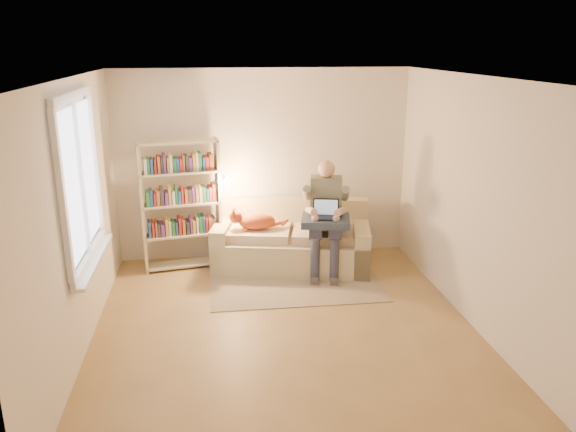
{
  "coord_description": "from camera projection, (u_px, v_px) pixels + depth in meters",
  "views": [
    {
      "loc": [
        -0.71,
        -5.3,
        2.9
      ],
      "look_at": [
        0.17,
        1.0,
        0.94
      ],
      "focal_mm": 35.0,
      "sensor_mm": 36.0,
      "label": 1
    }
  ],
  "objects": [
    {
      "name": "ceiling",
      "position": [
        285.0,
        77.0,
        5.2
      ],
      "size": [
        4.0,
        4.5,
        0.02
      ],
      "primitive_type": "cube",
      "color": "white",
      "rests_on": "wall_back"
    },
    {
      "name": "bookshelf",
      "position": [
        181.0,
        199.0,
        7.33
      ],
      "size": [
        1.18,
        0.43,
        1.74
      ],
      "rotation": [
        0.0,
        0.0,
        0.16
      ],
      "color": "beige",
      "rests_on": "floor"
    },
    {
      "name": "laptop",
      "position": [
        326.0,
        213.0,
        7.1
      ],
      "size": [
        0.37,
        0.32,
        0.29
      ],
      "rotation": [
        0.0,
        0.0,
        -0.21
      ],
      "color": "black",
      "rests_on": "blanket"
    },
    {
      "name": "blanket",
      "position": [
        326.0,
        221.0,
        7.12
      ],
      "size": [
        0.69,
        0.61,
        0.09
      ],
      "primitive_type": "cube",
      "rotation": [
        0.0,
        0.0,
        -0.21
      ],
      "color": "#293648",
      "rests_on": "person"
    },
    {
      "name": "wall_left",
      "position": [
        76.0,
        220.0,
        5.32
      ],
      "size": [
        0.02,
        4.5,
        2.6
      ],
      "primitive_type": "cube",
      "color": "silver",
      "rests_on": "floor"
    },
    {
      "name": "wall_back",
      "position": [
        263.0,
        165.0,
        7.71
      ],
      "size": [
        4.0,
        0.02,
        2.6
      ],
      "primitive_type": "cube",
      "color": "silver",
      "rests_on": "floor"
    },
    {
      "name": "rug",
      "position": [
        296.0,
        285.0,
        7.03
      ],
      "size": [
        2.14,
        1.28,
        0.01
      ],
      "primitive_type": "cube",
      "rotation": [
        0.0,
        0.0,
        -0.01
      ],
      "color": "gray",
      "rests_on": "floor"
    },
    {
      "name": "window",
      "position": [
        85.0,
        206.0,
        5.49
      ],
      "size": [
        0.12,
        1.52,
        1.69
      ],
      "color": "white",
      "rests_on": "wall_left"
    },
    {
      "name": "sofa",
      "position": [
        292.0,
        244.0,
        7.56
      ],
      "size": [
        2.2,
        1.33,
        0.87
      ],
      "rotation": [
        0.0,
        0.0,
        -0.21
      ],
      "color": "#C4B78B",
      "rests_on": "floor"
    },
    {
      "name": "floor",
      "position": [
        285.0,
        329.0,
        5.96
      ],
      "size": [
        4.5,
        4.5,
        0.0
      ],
      "primitive_type": "plane",
      "color": "olive",
      "rests_on": "ground"
    },
    {
      "name": "wall_front",
      "position": [
        334.0,
        315.0,
        3.45
      ],
      "size": [
        4.0,
        0.02,
        2.6
      ],
      "primitive_type": "cube",
      "color": "silver",
      "rests_on": "floor"
    },
    {
      "name": "cat",
      "position": [
        253.0,
        221.0,
        7.37
      ],
      "size": [
        0.74,
        0.35,
        0.27
      ],
      "rotation": [
        0.0,
        0.0,
        -0.21
      ],
      "color": "#D65D29",
      "rests_on": "sofa"
    },
    {
      "name": "person",
      "position": [
        326.0,
        211.0,
        7.23
      ],
      "size": [
        0.52,
        0.71,
        1.47
      ],
      "rotation": [
        0.0,
        0.0,
        -0.21
      ],
      "color": "gray",
      "rests_on": "sofa"
    },
    {
      "name": "wall_right",
      "position": [
        475.0,
        204.0,
        5.84
      ],
      "size": [
        0.02,
        4.5,
        2.6
      ],
      "primitive_type": "cube",
      "color": "silver",
      "rests_on": "floor"
    }
  ]
}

